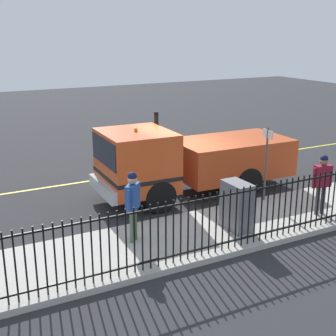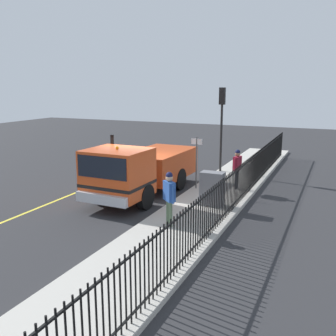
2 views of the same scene
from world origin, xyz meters
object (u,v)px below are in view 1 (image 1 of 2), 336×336
Objects in this scene: traffic_cone at (158,171)px; pedestrian_distant at (322,178)px; worker_standing at (133,199)px; utility_cabinet at (237,206)px; work_truck at (182,158)px; street_sign at (266,155)px.

pedestrian_distant is at bearing 25.31° from traffic_cone.
utility_cabinet is at bearing -60.34° from worker_standing.
work_truck is 2.62m from street_sign.
street_sign is (-1.63, -0.65, 0.36)m from pedestrian_distant.
pedestrian_distant reaches higher than utility_cabinet.
pedestrian_distant is 0.76× the size of street_sign.
work_truck reaches higher than traffic_cone.
street_sign is (1.84, 1.83, 0.31)m from work_truck.
utility_cabinet is at bearing -56.00° from street_sign.
street_sign is (-0.78, 4.69, 0.33)m from worker_standing.
street_sign reaches higher than utility_cabinet.
pedestrian_distant is at bearing -142.59° from work_truck.
utility_cabinet is (0.59, 2.65, -0.45)m from worker_standing.
worker_standing reaches higher than utility_cabinet.
worker_standing is at bearing -33.39° from traffic_cone.
worker_standing is at bearing 180.00° from pedestrian_distant.
worker_standing is 5.29m from traffic_cone.
worker_standing is 1.03× the size of pedestrian_distant.
worker_standing reaches higher than traffic_cone.
traffic_cone is at bearing -153.08° from street_sign.
work_truck is 5.15× the size of utility_cabinet.
pedestrian_distant is 2.40× the size of traffic_cone.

